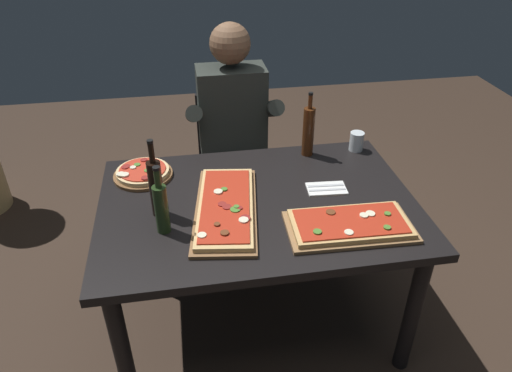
{
  "coord_description": "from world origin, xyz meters",
  "views": [
    {
      "loc": [
        -0.3,
        -1.7,
        1.94
      ],
      "look_at": [
        0.0,
        0.05,
        0.79
      ],
      "focal_mm": 33.14,
      "sensor_mm": 36.0,
      "label": 1
    }
  ],
  "objects_px": {
    "pizza_round_far": "(143,173)",
    "seated_diner": "(233,129)",
    "pizza_rectangular_front": "(350,225)",
    "oil_bottle_amber": "(308,131)",
    "dining_table": "(258,219)",
    "diner_chair": "(232,158)",
    "vinegar_bottle_green": "(161,207)",
    "tumbler_near_camera": "(356,142)",
    "wine_bottle_dark": "(156,187)",
    "pizza_rectangular_left": "(226,207)"
  },
  "relations": [
    {
      "from": "diner_chair",
      "to": "seated_diner",
      "type": "xyz_separation_m",
      "value": [
        -0.0,
        -0.12,
        0.26
      ]
    },
    {
      "from": "seated_diner",
      "to": "pizza_rectangular_front",
      "type": "bearing_deg",
      "value": -70.48
    },
    {
      "from": "dining_table",
      "to": "oil_bottle_amber",
      "type": "relative_size",
      "value": 4.13
    },
    {
      "from": "vinegar_bottle_green",
      "to": "pizza_round_far",
      "type": "bearing_deg",
      "value": 102.56
    },
    {
      "from": "diner_chair",
      "to": "vinegar_bottle_green",
      "type": "bearing_deg",
      "value": -111.69
    },
    {
      "from": "pizza_rectangular_left",
      "to": "seated_diner",
      "type": "relative_size",
      "value": 0.49
    },
    {
      "from": "dining_table",
      "to": "vinegar_bottle_green",
      "type": "bearing_deg",
      "value": -161.18
    },
    {
      "from": "wine_bottle_dark",
      "to": "vinegar_bottle_green",
      "type": "relative_size",
      "value": 1.17
    },
    {
      "from": "pizza_round_far",
      "to": "pizza_rectangular_front",
      "type": "bearing_deg",
      "value": -33.4
    },
    {
      "from": "dining_table",
      "to": "pizza_round_far",
      "type": "xyz_separation_m",
      "value": [
        -0.51,
        0.3,
        0.12
      ]
    },
    {
      "from": "pizza_rectangular_front",
      "to": "seated_diner",
      "type": "xyz_separation_m",
      "value": [
        -0.35,
        0.99,
        -0.02
      ]
    },
    {
      "from": "pizza_round_far",
      "to": "seated_diner",
      "type": "relative_size",
      "value": 0.21
    },
    {
      "from": "pizza_rectangular_left",
      "to": "vinegar_bottle_green",
      "type": "xyz_separation_m",
      "value": [
        -0.26,
        -0.09,
        0.1
      ]
    },
    {
      "from": "dining_table",
      "to": "wine_bottle_dark",
      "type": "relative_size",
      "value": 3.98
    },
    {
      "from": "dining_table",
      "to": "seated_diner",
      "type": "relative_size",
      "value": 1.05
    },
    {
      "from": "oil_bottle_amber",
      "to": "wine_bottle_dark",
      "type": "bearing_deg",
      "value": -151.92
    },
    {
      "from": "pizza_rectangular_left",
      "to": "oil_bottle_amber",
      "type": "relative_size",
      "value": 1.94
    },
    {
      "from": "pizza_round_far",
      "to": "wine_bottle_dark",
      "type": "xyz_separation_m",
      "value": [
        0.08,
        -0.32,
        0.12
      ]
    },
    {
      "from": "wine_bottle_dark",
      "to": "vinegar_bottle_green",
      "type": "distance_m",
      "value": 0.13
    },
    {
      "from": "wine_bottle_dark",
      "to": "dining_table",
      "type": "bearing_deg",
      "value": 2.37
    },
    {
      "from": "tumbler_near_camera",
      "to": "diner_chair",
      "type": "distance_m",
      "value": 0.82
    },
    {
      "from": "wine_bottle_dark",
      "to": "diner_chair",
      "type": "distance_m",
      "value": 1.04
    },
    {
      "from": "wine_bottle_dark",
      "to": "vinegar_bottle_green",
      "type": "xyz_separation_m",
      "value": [
        0.02,
        -0.12,
        -0.02
      ]
    },
    {
      "from": "tumbler_near_camera",
      "to": "wine_bottle_dark",
      "type": "bearing_deg",
      "value": -158.36
    },
    {
      "from": "dining_table",
      "to": "tumbler_near_camera",
      "type": "distance_m",
      "value": 0.72
    },
    {
      "from": "wine_bottle_dark",
      "to": "tumbler_near_camera",
      "type": "relative_size",
      "value": 3.51
    },
    {
      "from": "dining_table",
      "to": "vinegar_bottle_green",
      "type": "distance_m",
      "value": 0.48
    },
    {
      "from": "pizza_round_far",
      "to": "seated_diner",
      "type": "distance_m",
      "value": 0.66
    },
    {
      "from": "wine_bottle_dark",
      "to": "diner_chair",
      "type": "height_order",
      "value": "wine_bottle_dark"
    },
    {
      "from": "wine_bottle_dark",
      "to": "seated_diner",
      "type": "xyz_separation_m",
      "value": [
        0.42,
        0.75,
        -0.13
      ]
    },
    {
      "from": "pizza_rectangular_front",
      "to": "tumbler_near_camera",
      "type": "xyz_separation_m",
      "value": [
        0.26,
        0.64,
        0.02
      ]
    },
    {
      "from": "vinegar_bottle_green",
      "to": "tumbler_near_camera",
      "type": "height_order",
      "value": "vinegar_bottle_green"
    },
    {
      "from": "vinegar_bottle_green",
      "to": "tumbler_near_camera",
      "type": "distance_m",
      "value": 1.14
    },
    {
      "from": "oil_bottle_amber",
      "to": "tumbler_near_camera",
      "type": "distance_m",
      "value": 0.28
    },
    {
      "from": "pizza_rectangular_front",
      "to": "oil_bottle_amber",
      "type": "xyz_separation_m",
      "value": [
        -0.01,
        0.64,
        0.12
      ]
    },
    {
      "from": "vinegar_bottle_green",
      "to": "tumbler_near_camera",
      "type": "relative_size",
      "value": 2.99
    },
    {
      "from": "pizza_rectangular_front",
      "to": "seated_diner",
      "type": "height_order",
      "value": "seated_diner"
    },
    {
      "from": "pizza_round_far",
      "to": "diner_chair",
      "type": "relative_size",
      "value": 0.32
    },
    {
      "from": "oil_bottle_amber",
      "to": "seated_diner",
      "type": "bearing_deg",
      "value": 134.38
    },
    {
      "from": "wine_bottle_dark",
      "to": "oil_bottle_amber",
      "type": "xyz_separation_m",
      "value": [
        0.76,
        0.4,
        -0.0
      ]
    },
    {
      "from": "wine_bottle_dark",
      "to": "tumbler_near_camera",
      "type": "distance_m",
      "value": 1.11
    },
    {
      "from": "pizza_rectangular_left",
      "to": "vinegar_bottle_green",
      "type": "distance_m",
      "value": 0.3
    },
    {
      "from": "pizza_round_far",
      "to": "wine_bottle_dark",
      "type": "bearing_deg",
      "value": -76.09
    },
    {
      "from": "wine_bottle_dark",
      "to": "oil_bottle_amber",
      "type": "height_order",
      "value": "wine_bottle_dark"
    },
    {
      "from": "seated_diner",
      "to": "oil_bottle_amber",
      "type": "bearing_deg",
      "value": -45.62
    },
    {
      "from": "pizza_round_far",
      "to": "seated_diner",
      "type": "xyz_separation_m",
      "value": [
        0.49,
        0.43,
        -0.02
      ]
    },
    {
      "from": "pizza_round_far",
      "to": "diner_chair",
      "type": "height_order",
      "value": "diner_chair"
    },
    {
      "from": "pizza_rectangular_front",
      "to": "pizza_rectangular_left",
      "type": "relative_size",
      "value": 0.8
    },
    {
      "from": "dining_table",
      "to": "pizza_rectangular_front",
      "type": "height_order",
      "value": "pizza_rectangular_front"
    },
    {
      "from": "vinegar_bottle_green",
      "to": "seated_diner",
      "type": "relative_size",
      "value": 0.23
    }
  ]
}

